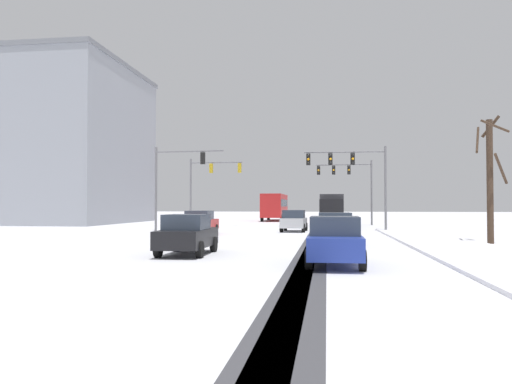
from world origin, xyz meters
TOP-DOWN VIEW (x-y plane):
  - wheel_track_left_lane at (3.79, 17.93)m, footprint 1.00×39.44m
  - wheel_track_right_lane at (3.48, 17.93)m, footprint 0.84×39.44m
  - sidewalk_kerb_right at (10.16, 16.13)m, footprint 4.00×39.44m
  - traffic_signal_near_right at (6.28, 33.76)m, footprint 6.26×0.52m
  - traffic_signal_far_left at (-7.00, 41.81)m, footprint 5.19×0.48m
  - traffic_signal_far_right at (6.54, 45.97)m, footprint 5.64×0.58m
  - traffic_signal_near_left at (-7.29, 31.76)m, footprint 5.48×0.51m
  - car_silver_lead at (1.85, 32.55)m, footprint 1.93×4.15m
  - car_red_second at (-4.22, 27.74)m, footprint 1.86×4.11m
  - car_grey_third at (4.70, 19.85)m, footprint 1.91×4.14m
  - car_black_fourth at (-1.25, 14.18)m, footprint 1.89×4.13m
  - car_blue_fifth at (4.56, 11.25)m, footprint 1.85×4.11m
  - bus_oncoming at (-2.35, 59.11)m, footprint 2.71×11.01m
  - box_truck_delivery at (4.80, 43.05)m, footprint 2.43×7.45m
  - bare_tree_sidewalk_mid at (12.71, 21.98)m, footprint 1.71×1.70m
  - office_building_far_left_block at (-30.88, 47.80)m, footprint 26.65×19.18m

SIDE VIEW (x-z plane):
  - wheel_track_left_lane at x=3.79m, z-range 0.00..0.01m
  - wheel_track_right_lane at x=3.48m, z-range 0.00..0.01m
  - sidewalk_kerb_right at x=10.16m, z-range 0.00..0.12m
  - car_silver_lead at x=1.85m, z-range 0.01..1.63m
  - car_red_second at x=-4.22m, z-range 0.01..1.63m
  - car_grey_third at x=4.70m, z-range 0.01..1.63m
  - car_black_fourth at x=-1.25m, z-range 0.01..1.63m
  - car_blue_fifth at x=4.56m, z-range 0.01..1.63m
  - box_truck_delivery at x=4.80m, z-range 0.12..3.14m
  - bus_oncoming at x=-2.35m, z-range 0.30..3.68m
  - bare_tree_sidewalk_mid at x=12.71m, z-range 0.16..6.86m
  - traffic_signal_near_left at x=-7.29m, z-range 1.14..7.64m
  - traffic_signal_far_left at x=-7.00m, z-range 1.36..7.86m
  - traffic_signal_far_right at x=6.54m, z-range 1.53..8.03m
  - traffic_signal_near_right at x=6.28m, z-range 1.55..8.05m
  - office_building_far_left_block at x=-30.88m, z-range 0.01..17.74m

